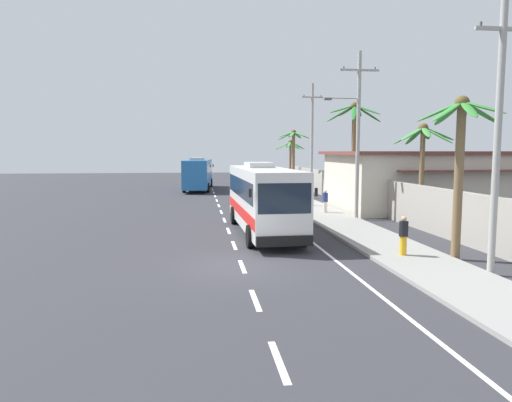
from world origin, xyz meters
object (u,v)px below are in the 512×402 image
Objects in this scene: motorcycle_beside_bus at (274,201)px; palm_farthest at (460,147)px; coach_bus_foreground at (263,197)px; pedestrian_far_walk at (325,201)px; palm_nearest at (423,150)px; utility_pole_mid at (357,131)px; palm_fourth at (290,152)px; pedestrian_near_kerb at (403,235)px; palm_second at (354,134)px; utility_pole_nearest at (498,135)px; coach_bus_far_lane at (198,173)px; utility_pole_far at (312,139)px; pedestrian_midwalk at (304,194)px; roadside_building at (440,180)px; palm_third at (293,148)px.

palm_farthest reaches higher than motorcycle_beside_bus.
pedestrian_far_walk is at bearing 51.90° from coach_bus_foreground.
palm_farthest reaches higher than palm_nearest.
palm_fourth is at bearing 87.52° from utility_pole_mid.
pedestrian_far_walk reaches higher than motorcycle_beside_bus.
palm_second is at bearing 36.68° from pedestrian_near_kerb.
motorcycle_beside_bus is 1.24× the size of pedestrian_near_kerb.
palm_farthest is at bearing -18.06° from pedestrian_far_walk.
utility_pole_nearest reaches higher than motorcycle_beside_bus.
palm_second is (10.56, -21.93, 3.55)m from coach_bus_far_lane.
utility_pole_far is (1.72, 11.02, 4.44)m from pedestrian_far_walk.
pedestrian_midwalk is 0.18× the size of utility_pole_nearest.
palm_nearest is 10.30m from roadside_building.
pedestrian_far_walk is at bearing -167.29° from roadside_building.
utility_pole_mid is (1.24, -2.60, 4.59)m from pedestrian_far_walk.
motorcycle_beside_bus is 0.26× the size of palm_second.
utility_pole_nearest is at bearing -75.29° from coach_bus_far_lane.
pedestrian_midwalk is 6.59m from palm_second.
motorcycle_beside_bus is at bearing 24.46° from pedestrian_midwalk.
palm_third reaches higher than coach_bus_far_lane.
palm_fourth is at bearing 76.23° from coach_bus_foreground.
palm_second is at bearing 106.58° from palm_nearest.
pedestrian_midwalk is 18.59m from palm_farthest.
palm_nearest is at bearing -124.30° from roadside_building.
pedestrian_midwalk is 0.16× the size of utility_pole_mid.
utility_pole_mid is at bearing 90.76° from utility_pole_nearest.
palm_farthest is (0.71, -28.62, -0.19)m from palm_third.
pedestrian_midwalk is 1.10× the size of pedestrian_far_walk.
coach_bus_far_lane is 37.33m from palm_farthest.
coach_bus_foreground is 1.06× the size of utility_pole_far.
utility_pole_nearest is at bearing -113.67° from roadside_building.
motorcycle_beside_bus is 1.26× the size of pedestrian_far_walk.
motorcycle_beside_bus is 0.19× the size of utility_pole_mid.
palm_second is at bearing -91.12° from palm_fourth.
palm_third is (1.26, 10.46, 3.63)m from pedestrian_midwalk.
coach_bus_far_lane is 15.49m from utility_pole_far.
roadside_building reaches higher than motorcycle_beside_bus.
pedestrian_far_walk is 5.42m from utility_pole_mid.
pedestrian_midwalk is (-0.02, 17.67, 0.07)m from pedestrian_near_kerb.
palm_fourth is at bearing 42.48° from pedestrian_near_kerb.
palm_farthest is at bearing -88.71° from utility_pole_mid.
palm_fourth is at bearing 150.17° from pedestrian_far_walk.
pedestrian_midwalk is (2.57, 1.32, 0.40)m from motorcycle_beside_bus.
pedestrian_near_kerb is 0.21× the size of palm_second.
utility_pole_mid is at bearing 37.83° from pedestrian_near_kerb.
palm_second reaches higher than motorcycle_beside_bus.
roadside_building is at bearing 78.49° from pedestrian_far_walk.
pedestrian_near_kerb is 38.18m from palm_fourth.
utility_pole_nearest is 40.83m from palm_fourth.
coach_bus_foreground is 10.14m from palm_farthest.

